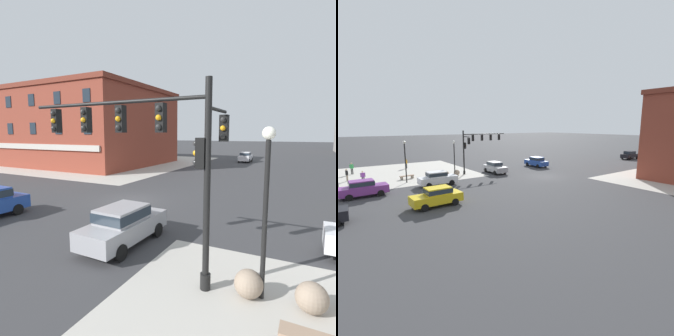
{
  "view_description": "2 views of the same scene",
  "coord_description": "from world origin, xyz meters",
  "views": [
    {
      "loc": [
        10.85,
        -15.43,
        4.74
      ],
      "look_at": [
        1.6,
        2.8,
        2.12
      ],
      "focal_mm": 28.6,
      "sensor_mm": 36.0,
      "label": 1
    },
    {
      "loc": [
        24.12,
        24.72,
        7.04
      ],
      "look_at": [
        7.41,
        1.09,
        2.11
      ],
      "focal_mm": 26.77,
      "sensor_mm": 36.0,
      "label": 2
    }
  ],
  "objects": [
    {
      "name": "ground_plane",
      "position": [
        0.0,
        0.0,
        0.0
      ],
      "size": [
        320.0,
        320.0,
        0.0
      ],
      "primitive_type": "plane",
      "color": "#38383A"
    },
    {
      "name": "sidewalk_corner_slab",
      "position": [
        16.0,
        -14.5,
        0.0
      ],
      "size": [
        20.0,
        19.0,
        0.02
      ],
      "primitive_type": "cube",
      "color": "#B7B2A8",
      "rests_on": "ground"
    },
    {
      "name": "traffic_signal_main",
      "position": [
        6.6,
        -7.91,
        4.35
      ],
      "size": [
        7.17,
        2.09,
        6.32
      ],
      "color": "black",
      "rests_on": "ground"
    },
    {
      "name": "bollard_sphere_curb_a",
      "position": [
        9.65,
        -7.89,
        0.42
      ],
      "size": [
        0.83,
        0.83,
        0.83
      ],
      "primitive_type": "sphere",
      "color": "gray",
      "rests_on": "ground"
    },
    {
      "name": "bollard_sphere_curb_b",
      "position": [
        11.27,
        -7.82,
        0.42
      ],
      "size": [
        0.83,
        0.83,
        0.83
      ],
      "primitive_type": "sphere",
      "color": "gray",
      "rests_on": "ground"
    },
    {
      "name": "bollard_sphere_curb_c",
      "position": [
        12.46,
        -7.46,
        0.42
      ],
      "size": [
        0.83,
        0.83,
        0.83
      ],
      "primitive_type": "sphere",
      "color": "gray",
      "rests_on": "ground"
    },
    {
      "name": "bench_near_signal",
      "position": [
        11.49,
        -9.46,
        0.33
      ],
      "size": [
        1.81,
        0.51,
        0.49
      ],
      "color": "#9E7F66",
      "rests_on": "ground"
    },
    {
      "name": "bench_mid_block",
      "position": [
        16.07,
        -9.48,
        0.33
      ],
      "size": [
        1.85,
        0.7,
        0.49
      ],
      "color": "#9E7F66",
      "rests_on": "ground"
    },
    {
      "name": "pedestrian_near_bench",
      "position": [
        21.1,
        -9.96,
        0.87
      ],
      "size": [
        0.55,
        0.21,
        1.55
      ],
      "color": "black",
      "rests_on": "ground"
    },
    {
      "name": "pedestrian_at_curb",
      "position": [
        22.64,
        -12.5,
        0.91
      ],
      "size": [
        0.3,
        0.52,
        1.6
      ],
      "color": "gray",
      "rests_on": "ground"
    },
    {
      "name": "pedestrian_walking_east",
      "position": [
        21.76,
        -17.47,
        0.99
      ],
      "size": [
        0.5,
        0.33,
        1.72
      ],
      "color": "#333333",
      "rests_on": "ground"
    },
    {
      "name": "pedestrian_with_bag",
      "position": [
        13.97,
        -18.32,
        0.93
      ],
      "size": [
        0.33,
        0.5,
        1.64
      ],
      "color": "#333333",
      "rests_on": "ground"
    },
    {
      "name": "street_lamp_corner_near",
      "position": [
        10.0,
        -7.75,
        3.13
      ],
      "size": [
        0.36,
        0.36,
        4.94
      ],
      "color": "black",
      "rests_on": "ground"
    },
    {
      "name": "street_lamp_mid_sidewalk",
      "position": [
        16.64,
        -7.32,
        3.29
      ],
      "size": [
        0.36,
        0.36,
        5.22
      ],
      "color": "black",
      "rests_on": "ground"
    },
    {
      "name": "car_main_northbound_near",
      "position": [
        4.14,
        -6.42,
        0.92
      ],
      "size": [
        1.97,
        4.44,
        1.68
      ],
      "color": "#99999E",
      "rests_on": "ground"
    },
    {
      "name": "car_main_northbound_far",
      "position": [
        -27.74,
        -3.16,
        0.92
      ],
      "size": [
        4.42,
        1.93,
        1.68
      ],
      "color": "black",
      "rests_on": "ground"
    },
    {
      "name": "car_main_southbound_near",
      "position": [
        -4.81,
        -7.12,
        0.92
      ],
      "size": [
        1.9,
        4.41,
        1.68
      ],
      "color": "#23479E",
      "rests_on": "ground"
    },
    {
      "name": "car_main_southbound_far",
      "position": [
        21.78,
        -3.27,
        0.92
      ],
      "size": [
        4.45,
        1.99,
        1.68
      ],
      "color": "#7A3389",
      "rests_on": "ground"
    },
    {
      "name": "car_cross_westbound",
      "position": [
        14.01,
        -3.63,
        0.92
      ],
      "size": [
        4.43,
        1.95,
        1.68
      ],
      "color": "silver",
      "rests_on": "ground"
    },
    {
      "name": "car_main_mid",
      "position": [
        16.78,
        3.79,
        0.92
      ],
      "size": [
        4.45,
        2.0,
        1.68
      ],
      "color": "gold",
      "rests_on": "ground"
    }
  ]
}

